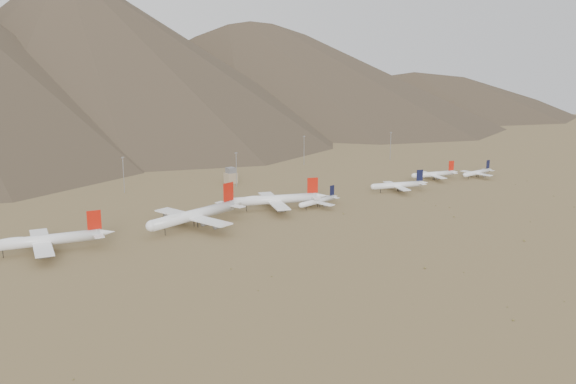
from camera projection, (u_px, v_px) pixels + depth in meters
ground at (293, 223)px, 377.48m from camera, size 3000.00×3000.00×0.00m
widebody_west at (44, 240)px, 320.69m from camera, size 64.53×50.61×19.41m
widebody_centre at (194, 215)px, 366.56m from camera, size 71.74×56.51×21.71m
widebody_east at (276, 199)px, 407.67m from camera, size 61.94×49.50×19.29m
narrowbody_a at (319, 201)px, 414.75m from camera, size 36.98×26.95×12.28m
narrowbody_b at (399, 185)px, 458.93m from camera, size 43.76×32.64×15.03m
narrowbody_c at (434, 174)px, 500.18m from camera, size 41.85×30.91×14.11m
narrowbody_d at (478, 172)px, 509.75m from camera, size 37.89×27.18×12.49m
control_tower at (231, 176)px, 488.07m from camera, size 8.00×8.00×12.00m
mast_west at (123, 173)px, 453.90m from camera, size 2.00×0.60×25.70m
mast_centre at (236, 168)px, 473.92m from camera, size 2.00×0.60×25.70m
mast_east at (304, 149)px, 562.45m from camera, size 2.00×0.60×25.70m
mast_far_east at (391, 145)px, 587.79m from camera, size 2.00×0.60×25.70m
desert_scrub at (483, 250)px, 326.11m from camera, size 421.69×175.82×0.92m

